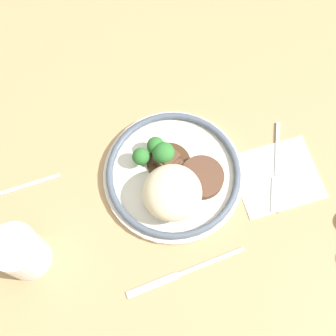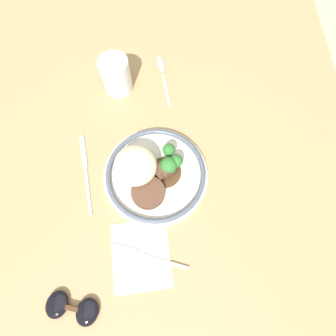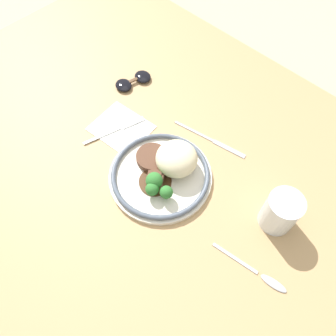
% 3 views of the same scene
% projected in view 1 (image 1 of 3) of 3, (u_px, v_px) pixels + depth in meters
% --- Properties ---
extents(ground_plane, '(8.00, 8.00, 0.00)m').
position_uv_depth(ground_plane, '(199.00, 185.00, 0.87)').
color(ground_plane, tan).
extents(dining_table, '(1.45, 1.04, 0.04)m').
position_uv_depth(dining_table, '(199.00, 181.00, 0.85)').
color(dining_table, tan).
rests_on(dining_table, ground).
extents(napkin, '(0.16, 0.14, 0.00)m').
position_uv_depth(napkin, '(277.00, 177.00, 0.83)').
color(napkin, white).
rests_on(napkin, dining_table).
extents(plate, '(0.25, 0.25, 0.08)m').
position_uv_depth(plate, '(173.00, 178.00, 0.80)').
color(plate, silver).
rests_on(plate, dining_table).
extents(juice_glass, '(0.08, 0.08, 0.10)m').
position_uv_depth(juice_glass, '(22.00, 253.00, 0.74)').
color(juice_glass, orange).
rests_on(juice_glass, dining_table).
extents(fork, '(0.06, 0.17, 0.00)m').
position_uv_depth(fork, '(277.00, 175.00, 0.83)').
color(fork, '#ADADB2').
rests_on(fork, napkin).
extents(knife, '(0.21, 0.05, 0.00)m').
position_uv_depth(knife, '(182.00, 274.00, 0.77)').
color(knife, '#ADADB2').
rests_on(knife, dining_table).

